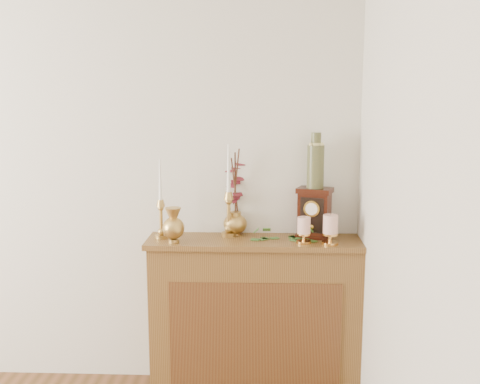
{
  "coord_description": "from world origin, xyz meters",
  "views": [
    {
      "loc": [
        1.44,
        -1.01,
        1.75
      ],
      "look_at": [
        1.31,
        2.05,
        1.21
      ],
      "focal_mm": 42.0,
      "sensor_mm": 36.0,
      "label": 1
    }
  ],
  "objects_px": {
    "candlestick_left": "(161,213)",
    "candlestick_center": "(229,207)",
    "ginger_jar": "(235,195)",
    "ceramic_vase": "(316,163)",
    "mantel_clock": "(314,213)",
    "bud_vase": "(173,226)"
  },
  "relations": [
    {
      "from": "candlestick_left",
      "to": "candlestick_center",
      "type": "height_order",
      "value": "candlestick_center"
    },
    {
      "from": "mantel_clock",
      "to": "ginger_jar",
      "type": "bearing_deg",
      "value": -169.34
    },
    {
      "from": "candlestick_left",
      "to": "bud_vase",
      "type": "xyz_separation_m",
      "value": [
        0.09,
        -0.1,
        -0.05
      ]
    },
    {
      "from": "candlestick_left",
      "to": "ginger_jar",
      "type": "xyz_separation_m",
      "value": [
        0.42,
        0.14,
        0.08
      ]
    },
    {
      "from": "ceramic_vase",
      "to": "bud_vase",
      "type": "bearing_deg",
      "value": -168.26
    },
    {
      "from": "candlestick_center",
      "to": "ceramic_vase",
      "type": "relative_size",
      "value": 1.7
    },
    {
      "from": "candlestick_left",
      "to": "candlestick_center",
      "type": "relative_size",
      "value": 0.86
    },
    {
      "from": "mantel_clock",
      "to": "ceramic_vase",
      "type": "bearing_deg",
      "value": 90.0
    },
    {
      "from": "candlestick_center",
      "to": "mantel_clock",
      "type": "bearing_deg",
      "value": 0.39
    },
    {
      "from": "ginger_jar",
      "to": "mantel_clock",
      "type": "relative_size",
      "value": 1.78
    },
    {
      "from": "ceramic_vase",
      "to": "mantel_clock",
      "type": "bearing_deg",
      "value": -109.76
    },
    {
      "from": "candlestick_left",
      "to": "bud_vase",
      "type": "height_order",
      "value": "candlestick_left"
    },
    {
      "from": "candlestick_center",
      "to": "mantel_clock",
      "type": "height_order",
      "value": "candlestick_center"
    },
    {
      "from": "candlestick_left",
      "to": "candlestick_center",
      "type": "bearing_deg",
      "value": 8.7
    },
    {
      "from": "candlestick_left",
      "to": "ceramic_vase",
      "type": "bearing_deg",
      "value": 4.21
    },
    {
      "from": "candlestick_center",
      "to": "candlestick_left",
      "type": "bearing_deg",
      "value": -171.3
    },
    {
      "from": "bud_vase",
      "to": "ginger_jar",
      "type": "distance_m",
      "value": 0.43
    },
    {
      "from": "ginger_jar",
      "to": "ceramic_vase",
      "type": "distance_m",
      "value": 0.51
    },
    {
      "from": "candlestick_left",
      "to": "mantel_clock",
      "type": "relative_size",
      "value": 1.59
    },
    {
      "from": "mantel_clock",
      "to": "candlestick_center",
      "type": "bearing_deg",
      "value": -159.85
    },
    {
      "from": "mantel_clock",
      "to": "ceramic_vase",
      "type": "relative_size",
      "value": 0.92
    },
    {
      "from": "candlestick_left",
      "to": "ceramic_vase",
      "type": "height_order",
      "value": "ceramic_vase"
    }
  ]
}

